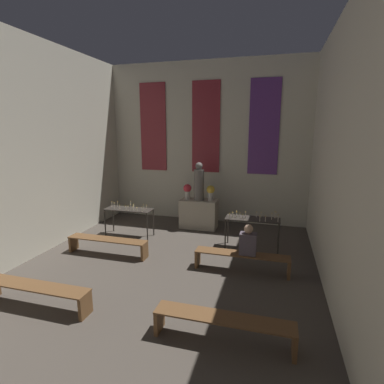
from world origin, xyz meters
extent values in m
cube|color=beige|center=(0.00, 12.04, 2.64)|extent=(6.91, 0.12, 5.28)
cube|color=maroon|center=(-1.87, 11.96, 3.17)|extent=(0.93, 0.03, 2.95)
cube|color=maroon|center=(0.00, 11.96, 3.17)|extent=(0.93, 0.03, 2.95)
cube|color=#60337F|center=(1.87, 11.96, 3.17)|extent=(0.93, 0.03, 2.95)
cube|color=beige|center=(3.40, 5.99, 2.64)|extent=(0.12, 12.22, 5.28)
cube|color=#ADA38E|center=(0.00, 11.07, 0.46)|extent=(1.16, 0.61, 0.91)
cylinder|color=slate|center=(0.00, 11.07, 1.40)|extent=(0.32, 0.32, 0.97)
sphere|color=slate|center=(0.00, 11.07, 1.99)|extent=(0.22, 0.22, 0.22)
cylinder|color=beige|center=(-0.38, 11.07, 1.05)|extent=(0.16, 0.16, 0.27)
sphere|color=#DB3342|center=(-0.38, 11.07, 1.27)|extent=(0.26, 0.26, 0.26)
cylinder|color=beige|center=(0.38, 11.07, 1.05)|extent=(0.16, 0.16, 0.27)
sphere|color=gold|center=(0.38, 11.07, 1.27)|extent=(0.26, 0.26, 0.26)
cube|color=#332D28|center=(-1.78, 9.78, 0.82)|extent=(1.40, 0.51, 0.02)
cylinder|color=#332D28|center=(-2.46, 9.55, 0.40)|extent=(0.04, 0.04, 0.81)
cylinder|color=#332D28|center=(-1.11, 9.55, 0.40)|extent=(0.04, 0.04, 0.81)
cylinder|color=#332D28|center=(-2.46, 10.01, 0.40)|extent=(0.04, 0.04, 0.81)
cylinder|color=#332D28|center=(-1.11, 10.01, 0.40)|extent=(0.04, 0.04, 0.81)
cylinder|color=silver|center=(-1.27, 9.68, 0.91)|extent=(0.02, 0.02, 0.17)
sphere|color=#F9CC4C|center=(-1.27, 9.68, 1.01)|extent=(0.02, 0.02, 0.02)
cylinder|color=silver|center=(-2.03, 9.69, 0.88)|extent=(0.02, 0.02, 0.11)
sphere|color=#F9CC4C|center=(-2.03, 9.69, 0.95)|extent=(0.02, 0.02, 0.02)
cylinder|color=silver|center=(-2.36, 9.82, 0.90)|extent=(0.02, 0.02, 0.15)
sphere|color=#F9CC4C|center=(-2.36, 9.82, 0.99)|extent=(0.02, 0.02, 0.02)
cylinder|color=silver|center=(-1.42, 9.57, 0.88)|extent=(0.02, 0.02, 0.10)
sphere|color=#F9CC4C|center=(-1.42, 9.57, 0.94)|extent=(0.02, 0.02, 0.02)
cylinder|color=silver|center=(-1.82, 9.66, 0.88)|extent=(0.02, 0.02, 0.11)
sphere|color=#F9CC4C|center=(-1.82, 9.66, 0.95)|extent=(0.02, 0.02, 0.02)
cylinder|color=silver|center=(-1.26, 9.57, 0.89)|extent=(0.02, 0.02, 0.13)
sphere|color=#F9CC4C|center=(-1.26, 9.57, 0.97)|extent=(0.02, 0.02, 0.02)
cylinder|color=silver|center=(-1.59, 9.67, 0.87)|extent=(0.02, 0.02, 0.09)
sphere|color=#F9CC4C|center=(-1.59, 9.67, 0.93)|extent=(0.02, 0.02, 0.02)
cylinder|color=silver|center=(-2.21, 9.90, 0.90)|extent=(0.02, 0.02, 0.15)
sphere|color=#F9CC4C|center=(-2.21, 9.90, 0.99)|extent=(0.02, 0.02, 0.02)
cylinder|color=silver|center=(-1.83, 9.66, 0.87)|extent=(0.02, 0.02, 0.09)
sphere|color=#F9CC4C|center=(-1.83, 9.66, 0.93)|extent=(0.02, 0.02, 0.02)
cylinder|color=silver|center=(-1.60, 9.70, 0.89)|extent=(0.02, 0.02, 0.13)
sphere|color=#F9CC4C|center=(-1.60, 9.70, 0.97)|extent=(0.02, 0.02, 0.02)
cylinder|color=silver|center=(-1.71, 9.60, 0.89)|extent=(0.02, 0.02, 0.12)
sphere|color=#F9CC4C|center=(-1.71, 9.60, 0.96)|extent=(0.02, 0.02, 0.02)
cylinder|color=silver|center=(-2.22, 9.72, 0.91)|extent=(0.02, 0.02, 0.16)
sphere|color=#F9CC4C|center=(-2.22, 9.72, 1.00)|extent=(0.02, 0.02, 0.02)
cylinder|color=silver|center=(-1.77, 9.87, 0.87)|extent=(0.02, 0.02, 0.10)
sphere|color=#F9CC4C|center=(-1.77, 9.87, 0.93)|extent=(0.02, 0.02, 0.02)
cylinder|color=silver|center=(-1.84, 10.00, 0.91)|extent=(0.02, 0.02, 0.16)
sphere|color=#F9CC4C|center=(-1.84, 10.00, 1.00)|extent=(0.02, 0.02, 0.02)
cylinder|color=silver|center=(-1.67, 9.88, 0.88)|extent=(0.02, 0.02, 0.12)
sphere|color=#F9CC4C|center=(-1.67, 9.88, 0.95)|extent=(0.02, 0.02, 0.02)
cylinder|color=silver|center=(-1.17, 9.66, 0.91)|extent=(0.02, 0.02, 0.17)
sphere|color=#F9CC4C|center=(-1.17, 9.66, 1.01)|extent=(0.02, 0.02, 0.02)
cube|color=#332D28|center=(1.78, 9.78, 0.82)|extent=(1.40, 0.51, 0.02)
cylinder|color=#332D28|center=(1.11, 9.55, 0.40)|extent=(0.04, 0.04, 0.81)
cylinder|color=#332D28|center=(2.46, 9.55, 0.40)|extent=(0.04, 0.04, 0.81)
cylinder|color=#332D28|center=(1.11, 10.01, 0.40)|extent=(0.04, 0.04, 0.81)
cylinder|color=#332D28|center=(2.46, 10.01, 0.40)|extent=(0.04, 0.04, 0.81)
cylinder|color=silver|center=(2.34, 9.97, 0.91)|extent=(0.02, 0.02, 0.17)
sphere|color=#F9CC4C|center=(2.34, 9.97, 1.01)|extent=(0.02, 0.02, 0.02)
cylinder|color=silver|center=(1.60, 9.71, 0.91)|extent=(0.02, 0.02, 0.17)
sphere|color=#F9CC4C|center=(1.60, 9.71, 1.01)|extent=(0.02, 0.02, 0.02)
cylinder|color=silver|center=(1.28, 9.68, 0.90)|extent=(0.02, 0.02, 0.14)
sphere|color=#F9CC4C|center=(1.28, 9.68, 0.98)|extent=(0.02, 0.02, 0.02)
cylinder|color=silver|center=(1.37, 9.76, 0.90)|extent=(0.02, 0.02, 0.14)
sphere|color=#F9CC4C|center=(1.37, 9.76, 0.98)|extent=(0.02, 0.02, 0.02)
cylinder|color=silver|center=(1.98, 9.57, 0.89)|extent=(0.02, 0.02, 0.13)
sphere|color=#F9CC4C|center=(1.98, 9.57, 0.97)|extent=(0.02, 0.02, 0.02)
cylinder|color=silver|center=(1.25, 9.78, 0.88)|extent=(0.02, 0.02, 0.11)
sphere|color=#F9CC4C|center=(1.25, 9.78, 0.95)|extent=(0.02, 0.02, 0.02)
cylinder|color=silver|center=(2.37, 9.98, 0.90)|extent=(0.02, 0.02, 0.14)
sphere|color=#F9CC4C|center=(2.37, 9.98, 0.98)|extent=(0.02, 0.02, 0.02)
cylinder|color=silver|center=(2.11, 9.58, 0.89)|extent=(0.02, 0.02, 0.13)
sphere|color=#F9CC4C|center=(2.11, 9.58, 0.97)|extent=(0.02, 0.02, 0.02)
cylinder|color=silver|center=(1.87, 9.93, 0.89)|extent=(0.02, 0.02, 0.13)
sphere|color=#F9CC4C|center=(1.87, 9.93, 0.97)|extent=(0.02, 0.02, 0.02)
cylinder|color=silver|center=(1.44, 9.84, 0.88)|extent=(0.02, 0.02, 0.10)
sphere|color=#F9CC4C|center=(1.44, 9.84, 0.94)|extent=(0.02, 0.02, 0.02)
cylinder|color=silver|center=(1.53, 9.69, 0.88)|extent=(0.02, 0.02, 0.10)
sphere|color=#F9CC4C|center=(1.53, 9.69, 0.94)|extent=(0.02, 0.02, 0.02)
cylinder|color=silver|center=(2.42, 9.65, 0.91)|extent=(0.02, 0.02, 0.17)
sphere|color=#F9CC4C|center=(2.42, 9.65, 1.01)|extent=(0.02, 0.02, 0.02)
cylinder|color=silver|center=(2.26, 9.81, 0.91)|extent=(0.02, 0.02, 0.16)
sphere|color=#F9CC4C|center=(2.26, 9.81, 1.00)|extent=(0.02, 0.02, 0.02)
cylinder|color=silver|center=(1.20, 9.59, 0.89)|extent=(0.02, 0.02, 0.12)
sphere|color=#F9CC4C|center=(1.20, 9.59, 0.96)|extent=(0.02, 0.02, 0.02)
cylinder|color=silver|center=(1.35, 9.78, 0.90)|extent=(0.02, 0.02, 0.16)
sphere|color=#F9CC4C|center=(1.35, 9.78, 1.00)|extent=(0.02, 0.02, 0.02)
cylinder|color=silver|center=(1.99, 9.97, 0.88)|extent=(0.02, 0.02, 0.11)
sphere|color=#F9CC4C|center=(1.99, 9.97, 0.95)|extent=(0.02, 0.02, 0.02)
cube|color=brown|center=(-1.67, 6.02, 0.41)|extent=(2.07, 0.36, 0.03)
cube|color=brown|center=(-0.67, 6.02, 0.20)|extent=(0.06, 0.32, 0.40)
cube|color=brown|center=(1.67, 6.02, 0.41)|extent=(2.07, 0.36, 0.03)
cube|color=brown|center=(0.67, 6.02, 0.20)|extent=(0.06, 0.32, 0.40)
cube|color=brown|center=(2.68, 6.02, 0.20)|extent=(0.06, 0.32, 0.40)
cube|color=brown|center=(-1.67, 8.38, 0.41)|extent=(2.07, 0.36, 0.03)
cube|color=brown|center=(-2.68, 8.38, 0.20)|extent=(0.06, 0.32, 0.40)
cube|color=brown|center=(-0.67, 8.38, 0.20)|extent=(0.06, 0.32, 0.40)
cube|color=brown|center=(1.67, 8.38, 0.41)|extent=(2.07, 0.36, 0.03)
cube|color=brown|center=(0.67, 8.38, 0.20)|extent=(0.06, 0.32, 0.40)
cube|color=brown|center=(2.68, 8.38, 0.20)|extent=(0.06, 0.32, 0.40)
cube|color=#564C56|center=(1.80, 8.38, 0.66)|extent=(0.36, 0.24, 0.48)
sphere|color=tan|center=(1.80, 8.38, 1.00)|extent=(0.20, 0.20, 0.20)
camera|label=1|loc=(2.29, 2.14, 3.11)|focal=28.00mm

